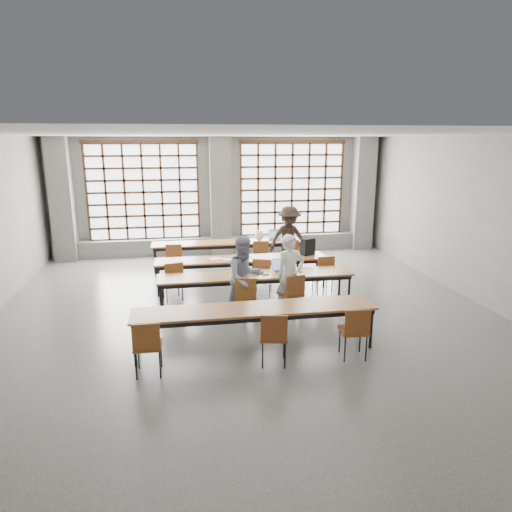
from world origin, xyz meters
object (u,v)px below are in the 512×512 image
(chair_front_left, at_px, (246,294))
(mouse, at_px, (301,271))
(chair_near_mid, at_px, (274,334))
(student_male, at_px, (290,275))
(laptop_front, at_px, (281,268))
(chair_back_right, at_px, (290,252))
(red_pouch, at_px, (148,343))
(desk_row_a, at_px, (227,244))
(green_box, at_px, (253,271))
(chair_near_right, at_px, (355,328))
(laptop_back, at_px, (275,237))
(desk_row_b, at_px, (242,261))
(chair_mid_right, at_px, (324,270))
(chair_mid_left, at_px, (173,277))
(chair_back_mid, at_px, (260,253))
(desk_row_d, at_px, (255,312))
(plastic_bag, at_px, (259,235))
(phone, at_px, (265,275))
(chair_mid_centre, at_px, (262,273))
(backpack, at_px, (308,247))
(student_female, at_px, (245,278))
(desk_row_c, at_px, (256,277))
(chair_front_right, at_px, (293,291))
(chair_near_left, at_px, (147,343))
(student_back, at_px, (289,239))
(chair_back_left, at_px, (174,257))

(chair_front_left, distance_m, mouse, 1.42)
(chair_near_mid, height_order, student_male, student_male)
(laptop_front, bearing_deg, chair_back_right, 71.62)
(laptop_front, height_order, red_pouch, laptop_front)
(desk_row_a, xyz_separation_m, green_box, (0.21, -3.06, 0.11))
(chair_near_right, height_order, laptop_front, laptop_front)
(laptop_back, xyz_separation_m, red_pouch, (-3.14, -5.71, -0.29))
(desk_row_a, distance_m, chair_front_left, 3.77)
(desk_row_a, relative_size, laptop_front, 10.83)
(desk_row_b, xyz_separation_m, chair_mid_right, (1.80, -0.63, -0.13))
(laptop_back, bearing_deg, desk_row_b, -122.30)
(desk_row_b, distance_m, chair_mid_left, 1.71)
(chair_back_mid, relative_size, red_pouch, 4.40)
(desk_row_d, xyz_separation_m, green_box, (0.29, 1.99, 0.11))
(chair_back_mid, distance_m, chair_mid_left, 2.87)
(plastic_bag, distance_m, red_pouch, 6.27)
(desk_row_d, xyz_separation_m, laptop_front, (0.89, 2.02, 0.13))
(phone, bearing_deg, laptop_front, 29.68)
(chair_back_mid, relative_size, phone, 6.77)
(laptop_back, bearing_deg, red_pouch, -118.83)
(chair_mid_centre, relative_size, mouse, 8.98)
(phone, relative_size, backpack, 0.33)
(chair_mid_right, bearing_deg, student_female, -148.79)
(chair_near_right, relative_size, laptop_front, 2.38)
(chair_mid_centre, distance_m, laptop_back, 2.68)
(desk_row_c, relative_size, chair_back_right, 4.55)
(chair_back_mid, xyz_separation_m, plastic_bag, (0.10, 0.68, 0.34))
(mouse, distance_m, green_box, 1.01)
(chair_mid_right, relative_size, chair_near_right, 1.00)
(green_box, xyz_separation_m, backpack, (1.54, 1.31, 0.15))
(backpack, xyz_separation_m, plastic_bag, (-0.85, 1.80, -0.06))
(desk_row_a, relative_size, desk_row_c, 1.00)
(chair_mid_centre, height_order, student_female, student_female)
(desk_row_a, bearing_deg, chair_near_right, -76.09)
(desk_row_a, height_order, student_female, student_female)
(laptop_back, bearing_deg, student_female, -110.48)
(desk_row_a, bearing_deg, green_box, -86.14)
(chair_front_right, bearing_deg, chair_front_left, -179.89)
(desk_row_c, xyz_separation_m, red_pouch, (-2.04, -2.46, -0.16))
(chair_mid_left, relative_size, chair_near_right, 1.00)
(chair_mid_centre, distance_m, chair_front_right, 1.38)
(desk_row_a, relative_size, mouse, 40.82)
(chair_mid_left, relative_size, laptop_back, 2.23)
(desk_row_b, height_order, desk_row_c, same)
(desk_row_d, height_order, chair_back_mid, chair_back_mid)
(plastic_bag, bearing_deg, mouse, -84.55)
(chair_front_left, bearing_deg, desk_row_d, -91.40)
(chair_near_left, bearing_deg, student_back, 56.82)
(chair_near_right, height_order, green_box, chair_near_right)
(laptop_front, bearing_deg, chair_back_left, 132.63)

